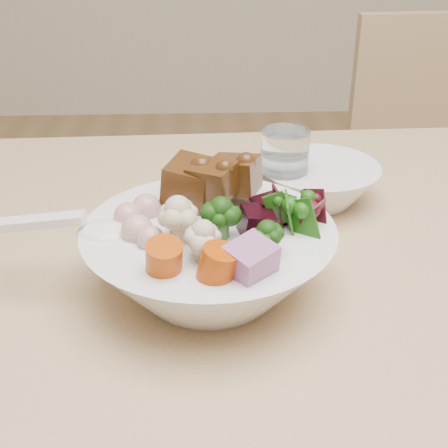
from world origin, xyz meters
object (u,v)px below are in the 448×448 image
(chair_far, at_px, (442,194))
(water_glass, at_px, (284,174))
(food_bowl, at_px, (211,255))
(side_bowl, at_px, (319,184))

(chair_far, distance_m, water_glass, 0.80)
(food_bowl, relative_size, water_glass, 2.41)
(food_bowl, distance_m, water_glass, 0.21)
(chair_far, xyz_separation_m, water_glass, (-0.46, -0.57, 0.32))
(chair_far, bearing_deg, water_glass, -132.57)
(chair_far, xyz_separation_m, food_bowl, (-0.56, -0.76, 0.31))
(chair_far, relative_size, water_glass, 8.54)
(chair_far, height_order, side_bowl, chair_far)
(food_bowl, bearing_deg, side_bowl, 53.78)
(water_glass, bearing_deg, chair_far, 51.21)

